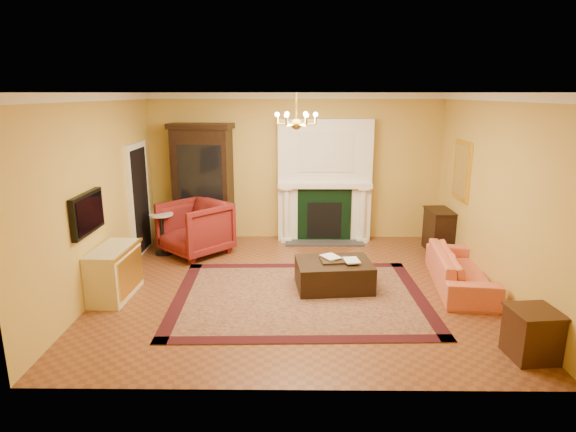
{
  "coord_description": "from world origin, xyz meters",
  "views": [
    {
      "loc": [
        -0.05,
        -7.14,
        3.0
      ],
      "look_at": [
        -0.12,
        0.3,
        1.09
      ],
      "focal_mm": 30.0,
      "sensor_mm": 36.0,
      "label": 1
    }
  ],
  "objects_px": {
    "pedestal_table": "(162,231)",
    "commode": "(114,272)",
    "coral_sofa": "(461,264)",
    "china_cabinet": "(203,186)",
    "end_table": "(532,335)",
    "console_table": "(439,231)",
    "wingback_armchair": "(195,226)",
    "leather_ottoman": "(334,275)"
  },
  "relations": [
    {
      "from": "china_cabinet",
      "to": "wingback_armchair",
      "type": "distance_m",
      "value": 1.07
    },
    {
      "from": "wingback_armchair",
      "to": "end_table",
      "type": "xyz_separation_m",
      "value": [
        4.62,
        -3.68,
        -0.27
      ]
    },
    {
      "from": "coral_sofa",
      "to": "pedestal_table",
      "type": "bearing_deg",
      "value": 79.57
    },
    {
      "from": "pedestal_table",
      "to": "console_table",
      "type": "distance_m",
      "value": 5.31
    },
    {
      "from": "wingback_armchair",
      "to": "console_table",
      "type": "distance_m",
      "value": 4.69
    },
    {
      "from": "leather_ottoman",
      "to": "china_cabinet",
      "type": "bearing_deg",
      "value": 128.23
    },
    {
      "from": "console_table",
      "to": "pedestal_table",
      "type": "bearing_deg",
      "value": 179.88
    },
    {
      "from": "coral_sofa",
      "to": "end_table",
      "type": "relative_size",
      "value": 3.48
    },
    {
      "from": "coral_sofa",
      "to": "end_table",
      "type": "xyz_separation_m",
      "value": [
        0.12,
        -2.1,
        -0.1
      ]
    },
    {
      "from": "china_cabinet",
      "to": "commode",
      "type": "xyz_separation_m",
      "value": [
        -0.85,
        -2.88,
        -0.77
      ]
    },
    {
      "from": "wingback_armchair",
      "to": "pedestal_table",
      "type": "distance_m",
      "value": 0.63
    },
    {
      "from": "wingback_armchair",
      "to": "commode",
      "type": "bearing_deg",
      "value": -69.42
    },
    {
      "from": "wingback_armchair",
      "to": "coral_sofa",
      "type": "bearing_deg",
      "value": 23.9
    },
    {
      "from": "coral_sofa",
      "to": "console_table",
      "type": "xyz_separation_m",
      "value": [
        0.18,
        1.81,
        0.01
      ]
    },
    {
      "from": "end_table",
      "to": "leather_ottoman",
      "type": "relative_size",
      "value": 0.49
    },
    {
      "from": "leather_ottoman",
      "to": "commode",
      "type": "bearing_deg",
      "value": 179.76
    },
    {
      "from": "wingback_armchair",
      "to": "console_table",
      "type": "xyz_separation_m",
      "value": [
        4.68,
        0.23,
        -0.16
      ]
    },
    {
      "from": "china_cabinet",
      "to": "end_table",
      "type": "distance_m",
      "value": 6.54
    },
    {
      "from": "leather_ottoman",
      "to": "end_table",
      "type": "bearing_deg",
      "value": -49.63
    },
    {
      "from": "wingback_armchair",
      "to": "china_cabinet",
      "type": "bearing_deg",
      "value": 132.05
    },
    {
      "from": "end_table",
      "to": "console_table",
      "type": "height_order",
      "value": "console_table"
    },
    {
      "from": "pedestal_table",
      "to": "console_table",
      "type": "xyz_separation_m",
      "value": [
        5.3,
        0.25,
        -0.07
      ]
    },
    {
      "from": "china_cabinet",
      "to": "coral_sofa",
      "type": "height_order",
      "value": "china_cabinet"
    },
    {
      "from": "wingback_armchair",
      "to": "pedestal_table",
      "type": "relative_size",
      "value": 1.41
    },
    {
      "from": "pedestal_table",
      "to": "coral_sofa",
      "type": "height_order",
      "value": "pedestal_table"
    },
    {
      "from": "pedestal_table",
      "to": "commode",
      "type": "distance_m",
      "value": 1.98
    },
    {
      "from": "commode",
      "to": "end_table",
      "type": "bearing_deg",
      "value": -14.68
    },
    {
      "from": "pedestal_table",
      "to": "console_table",
      "type": "bearing_deg",
      "value": 2.71
    },
    {
      "from": "commode",
      "to": "coral_sofa",
      "type": "distance_m",
      "value": 5.35
    },
    {
      "from": "commode",
      "to": "end_table",
      "type": "xyz_separation_m",
      "value": [
        5.45,
        -1.69,
        -0.1
      ]
    },
    {
      "from": "coral_sofa",
      "to": "console_table",
      "type": "relative_size",
      "value": 2.49
    },
    {
      "from": "coral_sofa",
      "to": "leather_ottoman",
      "type": "distance_m",
      "value": 2.01
    },
    {
      "from": "commode",
      "to": "leather_ottoman",
      "type": "bearing_deg",
      "value": 8.28
    },
    {
      "from": "china_cabinet",
      "to": "coral_sofa",
      "type": "relative_size",
      "value": 1.17
    },
    {
      "from": "pedestal_table",
      "to": "commode",
      "type": "relative_size",
      "value": 0.77
    },
    {
      "from": "coral_sofa",
      "to": "leather_ottoman",
      "type": "xyz_separation_m",
      "value": [
        -2.0,
        -0.07,
        -0.16
      ]
    },
    {
      "from": "wingback_armchair",
      "to": "leather_ottoman",
      "type": "distance_m",
      "value": 3.01
    },
    {
      "from": "leather_ottoman",
      "to": "console_table",
      "type": "bearing_deg",
      "value": 34.87
    },
    {
      "from": "wingback_armchair",
      "to": "console_table",
      "type": "relative_size",
      "value": 1.41
    },
    {
      "from": "wingback_armchair",
      "to": "coral_sofa",
      "type": "height_order",
      "value": "wingback_armchair"
    },
    {
      "from": "commode",
      "to": "end_table",
      "type": "relative_size",
      "value": 1.81
    },
    {
      "from": "coral_sofa",
      "to": "end_table",
      "type": "height_order",
      "value": "coral_sofa"
    }
  ]
}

